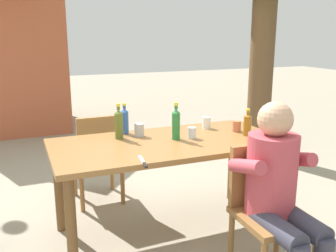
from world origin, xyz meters
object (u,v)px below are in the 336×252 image
(dining_table, at_px, (168,152))
(bottle_blue, at_px, (125,121))
(chair_far_left, at_px, (99,154))
(cup_terracotta, at_px, (237,126))
(bottle_amber, at_px, (247,124))
(cup_steel, at_px, (139,130))
(cup_glass, at_px, (192,133))
(brick_kiosk, at_px, (10,38))
(table_knife, at_px, (143,162))
(bottle_green, at_px, (176,124))
(cup_white, at_px, (206,123))
(bottle_olive, at_px, (119,124))
(person_in_white_shirt, at_px, (279,187))
(chair_near_right, at_px, (267,204))

(dining_table, xyz_separation_m, bottle_blue, (-0.25, 0.34, 0.20))
(chair_far_left, xyz_separation_m, cup_terracotta, (1.05, -0.68, 0.33))
(bottle_amber, distance_m, cup_steel, 0.88)
(cup_glass, height_order, brick_kiosk, brick_kiosk)
(bottle_amber, relative_size, brick_kiosk, 0.08)
(chair_far_left, bearing_deg, table_knife, -86.95)
(chair_far_left, bearing_deg, brick_kiosk, 100.30)
(cup_glass, bearing_deg, bottle_amber, -11.22)
(cup_steel, bearing_deg, bottle_green, -39.05)
(bottle_amber, distance_m, cup_white, 0.39)
(bottle_blue, distance_m, cup_white, 0.72)
(cup_white, bearing_deg, brick_kiosk, 110.32)
(chair_far_left, height_order, brick_kiosk, brick_kiosk)
(bottle_blue, height_order, bottle_olive, bottle_olive)
(cup_glass, xyz_separation_m, table_knife, (-0.54, -0.41, -0.04))
(person_in_white_shirt, bearing_deg, cup_steel, 118.00)
(bottle_blue, bearing_deg, bottle_olive, -122.86)
(bottle_amber, bearing_deg, bottle_green, 169.18)
(table_knife, bearing_deg, bottle_blue, 83.03)
(chair_far_left, xyz_separation_m, bottle_green, (0.48, -0.71, 0.41))
(bottle_amber, relative_size, cup_white, 2.20)
(bottle_blue, distance_m, cup_glass, 0.57)
(bottle_amber, relative_size, cup_glass, 2.46)
(chair_far_left, relative_size, cup_glass, 9.68)
(chair_far_left, xyz_separation_m, cup_white, (0.86, -0.49, 0.33))
(dining_table, relative_size, bottle_amber, 8.04)
(cup_white, bearing_deg, cup_steel, -177.45)
(brick_kiosk, bearing_deg, bottle_olive, -80.04)
(bottle_amber, bearing_deg, cup_white, 120.56)
(person_in_white_shirt, relative_size, bottle_olive, 4.18)
(chair_far_left, bearing_deg, dining_table, -61.37)
(bottle_green, height_order, cup_terracotta, bottle_green)
(cup_white, bearing_deg, bottle_olive, -177.77)
(bottle_amber, xyz_separation_m, cup_glass, (-0.46, 0.09, -0.05))
(chair_far_left, distance_m, bottle_olive, 0.66)
(bottle_amber, bearing_deg, chair_near_right, -111.86)
(bottle_green, bearing_deg, cup_steel, 140.95)
(dining_table, bearing_deg, table_knife, -129.83)
(dining_table, relative_size, chair_near_right, 2.04)
(brick_kiosk, bearing_deg, bottle_green, -75.32)
(cup_steel, relative_size, cup_terracotta, 1.13)
(bottle_amber, xyz_separation_m, table_knife, (-1.00, -0.32, -0.09))
(dining_table, distance_m, brick_kiosk, 4.55)
(bottle_olive, xyz_separation_m, brick_kiosk, (-0.73, 4.14, 0.60))
(cup_white, bearing_deg, chair_near_right, -93.58)
(bottle_blue, relative_size, brick_kiosk, 0.09)
(person_in_white_shirt, bearing_deg, cup_terracotta, 74.32)
(bottle_blue, height_order, cup_steel, bottle_blue)
(bottle_blue, relative_size, bottle_amber, 1.16)
(cup_glass, xyz_separation_m, brick_kiosk, (-1.26, 4.35, 0.68))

